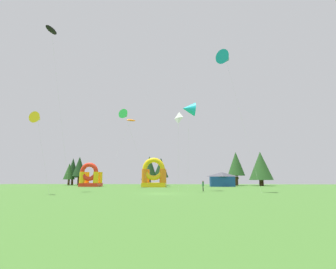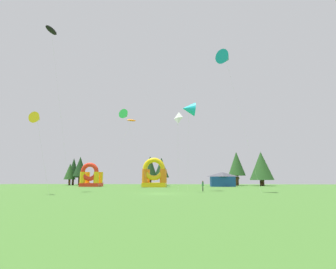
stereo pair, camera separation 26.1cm
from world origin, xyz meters
name	(u,v)px [view 1 (the left image)]	position (x,y,z in m)	size (l,w,h in m)	color
ground_plane	(162,194)	(0.00, 0.00, 0.00)	(120.00, 120.00, 0.00)	#3D6B28
kite_orange_parafoil	(131,120)	(-9.89, 28.18, 16.01)	(7.02, 3.13, 16.46)	orange
kite_teal_delta	(226,58)	(9.71, 4.67, 20.78)	(5.28, 4.60, 22.01)	#0C7F7A
kite_cyan_delta	(189,109)	(3.86, 8.93, 13.72)	(2.52, 4.01, 14.97)	#19B7CC
kite_white_diamond	(178,118)	(2.09, 3.95, 10.98)	(1.22, 5.02, 11.69)	white
kite_black_parafoil	(51,30)	(-19.09, 4.66, 26.57)	(2.46, 8.28, 27.17)	black
kite_green_delta	(125,115)	(-10.38, 23.62, 16.28)	(7.36, 3.09, 17.53)	green
kite_yellow_delta	(37,118)	(-16.09, -2.86, 9.72)	(3.16, 1.49, 10.50)	yellow
person_far_side	(203,185)	(5.89, 6.86, 0.97)	(0.33, 0.33, 1.63)	black
inflatable_blue_arch	(154,176)	(-4.06, 27.70, 2.45)	(5.47, 4.82, 6.73)	yellow
inflatable_red_slide	(90,178)	(-20.05, 30.10, 2.12)	(4.66, 4.51, 5.79)	red
festival_tent	(222,179)	(12.32, 32.49, 1.76)	(5.81, 3.78, 3.52)	#19478C
tree_row_0	(73,168)	(-31.09, 45.92, 5.16)	(3.45, 3.45, 8.17)	#4C331E
tree_row_1	(69,171)	(-30.92, 42.99, 4.01)	(3.37, 3.37, 6.40)	#4C331E
tree_row_2	(79,167)	(-27.99, 43.13, 5.41)	(4.01, 4.01, 8.37)	#4C331E
tree_row_3	(149,168)	(-6.95, 42.00, 4.91)	(4.75, 4.75, 8.31)	#4C331E
tree_row_4	(161,168)	(-3.78, 43.59, 5.06)	(4.47, 4.47, 7.98)	#4C331E
tree_row_5	(235,172)	(17.89, 45.88, 3.83)	(2.40, 2.40, 5.93)	#4C331E
tree_row_6	(236,164)	(17.89, 43.28, 6.12)	(4.87, 4.87, 9.59)	#4C331E
tree_row_7	(261,166)	(24.04, 40.39, 5.41)	(6.43, 6.43, 9.31)	#4C331E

